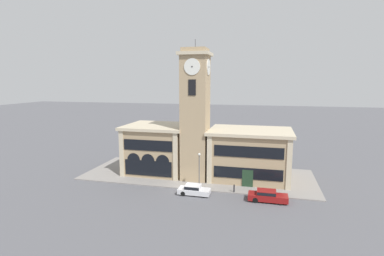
# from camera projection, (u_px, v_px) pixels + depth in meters

# --- Properties ---
(ground_plane) EXTENTS (300.00, 300.00, 0.00)m
(ground_plane) POSITION_uv_depth(u_px,v_px,m) (187.00, 190.00, 41.04)
(ground_plane) COLOR #56565B
(sidewalk_kerb) EXTENTS (35.50, 13.33, 0.15)m
(sidewalk_kerb) POSITION_uv_depth(u_px,v_px,m) (198.00, 175.00, 47.43)
(sidewalk_kerb) COLOR gray
(sidewalk_kerb) RESTS_ON ground_plane
(clock_tower) EXTENTS (4.47, 4.47, 20.60)m
(clock_tower) POSITION_uv_depth(u_px,v_px,m) (195.00, 115.00, 44.06)
(clock_tower) COLOR tan
(clock_tower) RESTS_ON ground_plane
(town_hall_left_wing) EXTENTS (10.00, 9.19, 7.76)m
(town_hall_left_wing) POSITION_uv_depth(u_px,v_px,m) (158.00, 148.00, 48.82)
(town_hall_left_wing) COLOR tan
(town_hall_left_wing) RESTS_ON ground_plane
(town_hall_right_wing) EXTENTS (12.26, 9.19, 7.54)m
(town_hall_right_wing) POSITION_uv_depth(u_px,v_px,m) (250.00, 154.00, 45.34)
(town_hall_right_wing) COLOR tan
(town_hall_right_wing) RESTS_ON ground_plane
(parked_car_near) EXTENTS (4.20, 1.80, 1.31)m
(parked_car_near) POSITION_uv_depth(u_px,v_px,m) (194.00, 190.00, 39.19)
(parked_car_near) COLOR silver
(parked_car_near) RESTS_ON ground_plane
(parked_car_mid) EXTENTS (4.80, 1.83, 1.41)m
(parked_car_mid) POSITION_uv_depth(u_px,v_px,m) (267.00, 196.00, 36.96)
(parked_car_mid) COLOR maroon
(parked_car_mid) RESTS_ON ground_plane
(street_lamp) EXTENTS (0.36, 0.36, 5.02)m
(street_lamp) POSITION_uv_depth(u_px,v_px,m) (199.00, 165.00, 40.47)
(street_lamp) COLOR #4C4C51
(street_lamp) RESTS_ON sidewalk_kerb
(bollard) EXTENTS (0.18, 0.18, 1.06)m
(bollard) POSITION_uv_depth(u_px,v_px,m) (234.00, 188.00, 39.69)
(bollard) COLOR black
(bollard) RESTS_ON sidewalk_kerb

